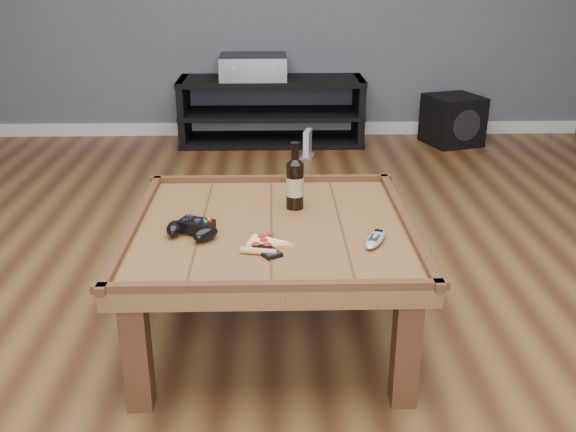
{
  "coord_description": "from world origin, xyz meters",
  "views": [
    {
      "loc": [
        0.01,
        -2.12,
        1.34
      ],
      "look_at": [
        0.06,
        -0.09,
        0.52
      ],
      "focal_mm": 40.0,
      "sensor_mm": 36.0,
      "label": 1
    }
  ],
  "objects_px": {
    "smartphone": "(267,251)",
    "subwoofer": "(453,120)",
    "remote_control": "(375,239)",
    "media_console": "(272,112)",
    "pizza_slice": "(263,244)",
    "av_receiver": "(253,67)",
    "beer_bottle": "(295,182)",
    "coffee_table": "(271,240)",
    "game_console": "(308,145)",
    "game_controller": "(192,229)"
  },
  "relations": [
    {
      "from": "pizza_slice",
      "to": "game_console",
      "type": "bearing_deg",
      "value": 95.59
    },
    {
      "from": "media_console",
      "to": "pizza_slice",
      "type": "distance_m",
      "value": 2.94
    },
    {
      "from": "coffee_table",
      "to": "subwoofer",
      "type": "relative_size",
      "value": 2.19
    },
    {
      "from": "smartphone",
      "to": "remote_control",
      "type": "height_order",
      "value": "remote_control"
    },
    {
      "from": "pizza_slice",
      "to": "smartphone",
      "type": "height_order",
      "value": "pizza_slice"
    },
    {
      "from": "beer_bottle",
      "to": "smartphone",
      "type": "xyz_separation_m",
      "value": [
        -0.1,
        -0.4,
        -0.1
      ]
    },
    {
      "from": "media_console",
      "to": "pizza_slice",
      "type": "relative_size",
      "value": 5.93
    },
    {
      "from": "smartphone",
      "to": "remote_control",
      "type": "distance_m",
      "value": 0.37
    },
    {
      "from": "game_controller",
      "to": "subwoofer",
      "type": "height_order",
      "value": "game_controller"
    },
    {
      "from": "smartphone",
      "to": "game_console",
      "type": "relative_size",
      "value": 0.59
    },
    {
      "from": "pizza_slice",
      "to": "av_receiver",
      "type": "height_order",
      "value": "av_receiver"
    },
    {
      "from": "smartphone",
      "to": "subwoofer",
      "type": "relative_size",
      "value": 0.25
    },
    {
      "from": "game_controller",
      "to": "smartphone",
      "type": "distance_m",
      "value": 0.3
    },
    {
      "from": "smartphone",
      "to": "game_console",
      "type": "bearing_deg",
      "value": 51.62
    },
    {
      "from": "subwoofer",
      "to": "beer_bottle",
      "type": "bearing_deg",
      "value": -135.72
    },
    {
      "from": "game_controller",
      "to": "game_console",
      "type": "bearing_deg",
      "value": 102.54
    },
    {
      "from": "game_console",
      "to": "media_console",
      "type": "bearing_deg",
      "value": 135.55
    },
    {
      "from": "av_receiver",
      "to": "pizza_slice",
      "type": "bearing_deg",
      "value": -88.34
    },
    {
      "from": "smartphone",
      "to": "subwoofer",
      "type": "bearing_deg",
      "value": 31.93
    },
    {
      "from": "remote_control",
      "to": "av_receiver",
      "type": "distance_m",
      "value": 2.94
    },
    {
      "from": "game_controller",
      "to": "smartphone",
      "type": "relative_size",
      "value": 1.66
    },
    {
      "from": "beer_bottle",
      "to": "smartphone",
      "type": "relative_size",
      "value": 2.19
    },
    {
      "from": "coffee_table",
      "to": "subwoofer",
      "type": "xyz_separation_m",
      "value": [
        1.39,
        2.69,
        -0.21
      ]
    },
    {
      "from": "remote_control",
      "to": "coffee_table",
      "type": "bearing_deg",
      "value": 178.77
    },
    {
      "from": "subwoofer",
      "to": "av_receiver",
      "type": "bearing_deg",
      "value": 159.54
    },
    {
      "from": "beer_bottle",
      "to": "game_console",
      "type": "height_order",
      "value": "beer_bottle"
    },
    {
      "from": "media_console",
      "to": "subwoofer",
      "type": "relative_size",
      "value": 2.98
    },
    {
      "from": "pizza_slice",
      "to": "remote_control",
      "type": "bearing_deg",
      "value": 15.24
    },
    {
      "from": "pizza_slice",
      "to": "av_receiver",
      "type": "bearing_deg",
      "value": 104.09
    },
    {
      "from": "beer_bottle",
      "to": "game_console",
      "type": "distance_m",
      "value": 2.23
    },
    {
      "from": "remote_control",
      "to": "av_receiver",
      "type": "xyz_separation_m",
      "value": [
        -0.48,
        2.9,
        0.12
      ]
    },
    {
      "from": "media_console",
      "to": "game_console",
      "type": "bearing_deg",
      "value": -57.37
    },
    {
      "from": "beer_bottle",
      "to": "game_console",
      "type": "xyz_separation_m",
      "value": [
        0.17,
        2.18,
        -0.46
      ]
    },
    {
      "from": "coffee_table",
      "to": "beer_bottle",
      "type": "distance_m",
      "value": 0.25
    },
    {
      "from": "coffee_table",
      "to": "game_console",
      "type": "xyz_separation_m",
      "value": [
        0.26,
        2.35,
        -0.3
      ]
    },
    {
      "from": "media_console",
      "to": "subwoofer",
      "type": "height_order",
      "value": "media_console"
    },
    {
      "from": "coffee_table",
      "to": "remote_control",
      "type": "distance_m",
      "value": 0.39
    },
    {
      "from": "media_console",
      "to": "smartphone",
      "type": "xyz_separation_m",
      "value": [
        -0.01,
        -2.98,
        0.21
      ]
    },
    {
      "from": "pizza_slice",
      "to": "av_receiver",
      "type": "relative_size",
      "value": 0.48
    },
    {
      "from": "pizza_slice",
      "to": "av_receiver",
      "type": "xyz_separation_m",
      "value": [
        -0.11,
        2.92,
        0.13
      ]
    },
    {
      "from": "game_console",
      "to": "beer_bottle",
      "type": "bearing_deg",
      "value": -81.47
    },
    {
      "from": "av_receiver",
      "to": "beer_bottle",
      "type": "bearing_deg",
      "value": -85.45
    },
    {
      "from": "media_console",
      "to": "beer_bottle",
      "type": "bearing_deg",
      "value": -87.99
    },
    {
      "from": "game_controller",
      "to": "smartphone",
      "type": "height_order",
      "value": "game_controller"
    },
    {
      "from": "coffee_table",
      "to": "game_controller",
      "type": "bearing_deg",
      "value": -161.84
    },
    {
      "from": "coffee_table",
      "to": "pizza_slice",
      "type": "distance_m",
      "value": 0.19
    },
    {
      "from": "smartphone",
      "to": "subwoofer",
      "type": "xyz_separation_m",
      "value": [
        1.4,
        2.92,
        -0.27
      ]
    },
    {
      "from": "smartphone",
      "to": "av_receiver",
      "type": "height_order",
      "value": "av_receiver"
    },
    {
      "from": "beer_bottle",
      "to": "media_console",
      "type": "bearing_deg",
      "value": 92.01
    },
    {
      "from": "subwoofer",
      "to": "pizza_slice",
      "type": "bearing_deg",
      "value": -134.74
    }
  ]
}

